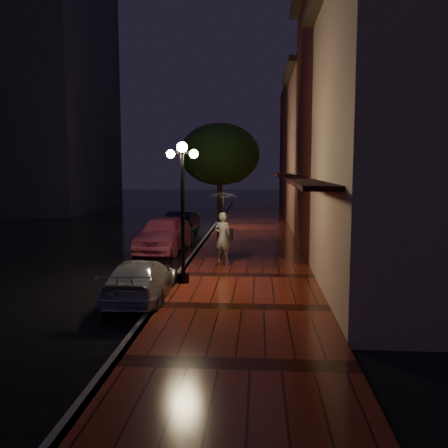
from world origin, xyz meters
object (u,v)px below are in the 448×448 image
at_px(pink_car, 163,234).
at_px(streetlamp_far, 219,186).
at_px(street_tree, 220,156).
at_px(streetlamp_near, 183,204).
at_px(navy_car, 180,224).
at_px(parking_meter, 221,230).
at_px(silver_car, 141,280).
at_px(woman_with_umbrella, 223,216).

bearing_deg(pink_car, streetlamp_far, 79.60).
xyz_separation_m(street_tree, pink_car, (-2.13, -4.54, -3.45)).
relative_size(streetlamp_near, navy_car, 1.08).
height_order(streetlamp_near, pink_car, streetlamp_near).
bearing_deg(parking_meter, street_tree, 71.78).
bearing_deg(silver_car, pink_car, -84.09).
relative_size(navy_car, woman_with_umbrella, 1.51).
relative_size(streetlamp_far, woman_with_umbrella, 1.63).
bearing_deg(parking_meter, streetlamp_near, -119.10).
distance_m(street_tree, woman_with_umbrella, 8.02).
bearing_deg(silver_car, woman_with_umbrella, -112.23).
bearing_deg(streetlamp_far, navy_car, -123.16).
xyz_separation_m(streetlamp_far, silver_car, (-0.95, -15.56, -2.03)).
xyz_separation_m(navy_car, woman_with_umbrella, (2.88, -7.75, 1.24)).
distance_m(streetlamp_far, navy_car, 3.96).
bearing_deg(woman_with_umbrella, navy_car, -48.99).
height_order(street_tree, silver_car, street_tree).
relative_size(street_tree, woman_with_umbrella, 2.19).
bearing_deg(streetlamp_near, silver_car, -121.42).
xyz_separation_m(pink_car, parking_meter, (2.53, 0.51, 0.10)).
distance_m(pink_car, silver_car, 8.06).
bearing_deg(navy_car, streetlamp_near, -74.75).
xyz_separation_m(pink_car, woman_with_umbrella, (2.86, -3.09, 1.11)).
relative_size(streetlamp_near, woman_with_umbrella, 1.63).
distance_m(pink_car, parking_meter, 2.58).
bearing_deg(woman_with_umbrella, streetlamp_near, 94.21).
bearing_deg(navy_car, silver_car, -80.16).
relative_size(streetlamp_near, streetlamp_far, 1.00).
bearing_deg(woman_with_umbrella, silver_car, 89.09).
distance_m(navy_car, woman_with_umbrella, 8.36).
xyz_separation_m(navy_car, parking_meter, (2.54, -4.15, 0.23)).
height_order(navy_car, woman_with_umbrella, woman_with_umbrella).
height_order(navy_car, parking_meter, parking_meter).
bearing_deg(streetlamp_far, woman_with_umbrella, -84.69).
height_order(silver_car, woman_with_umbrella, woman_with_umbrella).
distance_m(navy_car, parking_meter, 4.87).
height_order(pink_car, silver_car, pink_car).
distance_m(street_tree, pink_car, 6.09).
bearing_deg(navy_car, parking_meter, -52.95).
height_order(pink_car, parking_meter, pink_car).
distance_m(navy_car, silver_car, 12.70).
distance_m(streetlamp_far, woman_with_umbrella, 10.71).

